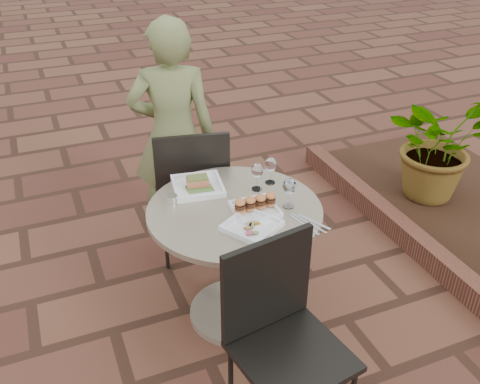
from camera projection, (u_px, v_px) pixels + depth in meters
name	position (u px, v px, depth m)	size (l,w,h in m)	color
ground	(209.00, 363.00, 2.79)	(60.00, 60.00, 0.00)	brown
cafe_table	(235.00, 247.00, 2.85)	(0.90, 0.90, 0.73)	gray
chair_far	(192.00, 185.00, 3.29)	(0.52, 0.52, 0.93)	black
chair_near	(280.00, 325.00, 2.27)	(0.51, 0.51, 0.93)	black
diner	(173.00, 135.00, 3.42)	(0.55, 0.36, 1.51)	olive
plate_salmon	(198.00, 185.00, 2.88)	(0.30, 0.30, 0.07)	white
plate_sliders	(255.00, 206.00, 2.68)	(0.23, 0.22, 0.14)	white
plate_tuna	(252.00, 226.00, 2.57)	(0.32, 0.32, 0.03)	white
wine_glass_right	(289.00, 187.00, 2.68)	(0.07, 0.07, 0.16)	white
wine_glass_mid	(257.00, 171.00, 2.83)	(0.07, 0.07, 0.16)	white
wine_glass_far	(271.00, 165.00, 2.89)	(0.07, 0.07, 0.15)	white
steel_ramekin	(172.00, 199.00, 2.76)	(0.06, 0.06, 0.04)	silver
cutlery_set	(309.00, 223.00, 2.60)	(0.10, 0.23, 0.00)	silver
planter_curb	(423.00, 249.00, 3.51)	(0.12, 3.00, 0.15)	brown
potted_plant_a	(438.00, 143.00, 3.94)	(0.77, 0.66, 0.85)	#33662D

